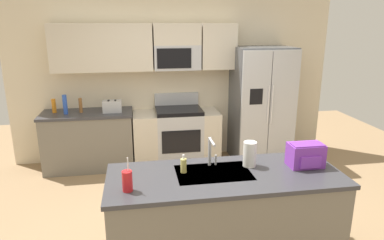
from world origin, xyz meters
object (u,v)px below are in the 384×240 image
Objects in this scene: refrigerator at (261,105)px; backpack at (306,155)px; toaster at (112,106)px; bottle_orange at (54,106)px; paper_towel_roll at (250,154)px; bottle_blue at (65,105)px; pepper_mill at (81,105)px; range_oven at (177,136)px; drink_cup_red at (127,181)px; soap_dispenser at (184,165)px; sink_faucet at (211,150)px.

refrigerator is 2.41m from backpack.
toaster is 3.06m from backpack.
bottle_orange is 0.66× the size of backpack.
backpack is (0.52, -0.09, -0.00)m from paper_towel_roll.
bottle_blue is 3.09m from paper_towel_roll.
refrigerator is at bearing -1.41° from pepper_mill.
pepper_mill is 3.00m from paper_towel_roll.
refrigerator reaches higher than backpack.
paper_towel_roll reaches higher than toaster.
range_oven is 4.25× the size of backpack.
pepper_mill is (-0.47, 0.05, 0.02)m from toaster.
refrigerator is 2.36m from toaster.
toaster is 2.63m from drink_cup_red.
refrigerator is at bearing 55.39° from soap_dispenser.
range_oven is 6.45× the size of bottle_orange.
range_oven is 1.12m from toaster.
soap_dispenser is 1.16m from backpack.
bottle_blue is at bearing 127.47° from sink_faucet.
paper_towel_roll is 0.75× the size of backpack.
backpack is (2.39, -2.44, 0.01)m from pepper_mill.
sink_faucet is at bearing -120.78° from refrigerator.
sink_faucet is (1.50, -2.29, 0.06)m from pepper_mill.
range_oven is 4.82× the size of sink_faucet.
range_oven is at bearing 1.93° from bottle_blue.
pepper_mill is at bearing -179.90° from range_oven.
bottle_blue is 1.38× the size of bottle_orange.
range_oven is 1.46m from refrigerator.
soap_dispenser is at bearing -124.61° from refrigerator.
pepper_mill reaches higher than soap_dispenser.
refrigerator is at bearing -0.47° from toaster.
pepper_mill is at bearing 117.27° from soap_dispenser.
range_oven is 2.46m from soap_dispenser.
soap_dispenser is (1.23, -2.39, -0.04)m from pepper_mill.
drink_cup_red is 0.92× the size of backpack.
drink_cup_red is (-2.10, -2.60, 0.06)m from refrigerator.
backpack is (-0.44, -2.37, 0.09)m from refrigerator.
sink_faucet is at bearing -56.72° from pepper_mill.
bottle_blue is at bearing 121.72° from soap_dispenser.
sink_faucet is at bearing -88.63° from range_oven.
range_oven is 1.93m from bottle_orange.
bottle_orange is at bearing 177.78° from refrigerator.
paper_towel_roll reaches higher than pepper_mill.
sink_faucet reaches higher than bottle_orange.
refrigerator is 6.38× the size of bottle_blue.
refrigerator is at bearing 67.13° from paper_towel_roll.
soap_dispenser is at bearing -62.73° from pepper_mill.
sink_faucet reaches higher than backpack.
paper_towel_roll is (1.87, -2.34, 0.01)m from pepper_mill.
paper_towel_roll is at bearing 16.03° from drink_cup_red.
sink_faucet is 0.37m from paper_towel_roll.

